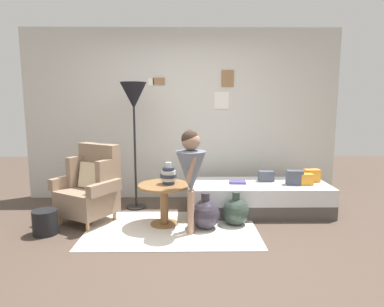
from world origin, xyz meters
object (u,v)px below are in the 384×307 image
at_px(armchair, 91,187).
at_px(person_child, 191,168).
at_px(magazine_basket, 45,222).
at_px(floor_lamp, 134,101).
at_px(demijohn_far, 236,212).
at_px(daybed, 257,197).
at_px(book_on_daybed, 238,182).
at_px(side_table, 164,195).
at_px(demijohn_near, 205,214).
at_px(vase_striped, 168,175).

xyz_separation_m(armchair, person_child, (1.26, -0.43, 0.33)).
bearing_deg(person_child, magazine_basket, -179.72).
distance_m(floor_lamp, person_child, 1.43).
xyz_separation_m(armchair, demijohn_far, (1.81, -0.18, -0.27)).
distance_m(daybed, book_on_daybed, 0.35).
height_order(armchair, magazine_basket, armchair).
xyz_separation_m(side_table, demijohn_far, (0.88, -0.01, -0.21)).
xyz_separation_m(demijohn_near, demijohn_far, (0.38, 0.12, -0.01)).
xyz_separation_m(daybed, magazine_basket, (-2.59, -0.77, -0.06)).
distance_m(side_table, magazine_basket, 1.39).
xyz_separation_m(side_table, person_child, (0.32, -0.26, 0.39)).
xyz_separation_m(daybed, floor_lamp, (-1.70, 0.18, 1.32)).
relative_size(person_child, book_on_daybed, 5.42).
xyz_separation_m(vase_striped, person_child, (0.27, -0.28, 0.15)).
relative_size(vase_striped, floor_lamp, 0.15).
bearing_deg(demijohn_far, magazine_basket, -173.28).
height_order(side_table, magazine_basket, side_table).
distance_m(daybed, side_table, 1.36).
bearing_deg(daybed, person_child, -140.39).
bearing_deg(person_child, book_on_daybed, 49.58).
height_order(side_table, demijohn_far, side_table).
bearing_deg(floor_lamp, person_child, -50.70).
bearing_deg(armchair, floor_lamp, 46.93).
height_order(person_child, demijohn_near, person_child).
distance_m(vase_striped, book_on_daybed, 1.05).
relative_size(book_on_daybed, demijohn_near, 0.50).
distance_m(daybed, floor_lamp, 2.16).
bearing_deg(vase_striped, person_child, -46.19).
distance_m(daybed, magazine_basket, 2.70).
relative_size(person_child, demijohn_near, 2.72).
bearing_deg(person_child, floor_lamp, 129.30).
distance_m(side_table, demijohn_far, 0.90).
bearing_deg(daybed, vase_striped, -157.96).
distance_m(daybed, vase_striped, 1.35).
relative_size(daybed, floor_lamp, 1.08).
relative_size(armchair, person_child, 0.81).
bearing_deg(demijohn_far, floor_lamp, 152.40).
xyz_separation_m(person_child, demijohn_near, (0.17, 0.13, -0.59)).
xyz_separation_m(side_table, demijohn_near, (0.50, -0.13, -0.19)).
bearing_deg(demijohn_near, daybed, 39.97).
height_order(book_on_daybed, magazine_basket, book_on_daybed).
bearing_deg(armchair, book_on_daybed, 9.79).
bearing_deg(demijohn_far, vase_striped, 178.05).
bearing_deg(vase_striped, side_table, -158.72).
distance_m(person_child, demijohn_near, 0.63).
height_order(floor_lamp, book_on_daybed, floor_lamp).
bearing_deg(vase_striped, daybed, 22.04).
bearing_deg(magazine_basket, side_table, 11.30).
relative_size(daybed, book_on_daybed, 8.64).
xyz_separation_m(demijohn_near, magazine_basket, (-1.84, -0.14, -0.04)).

